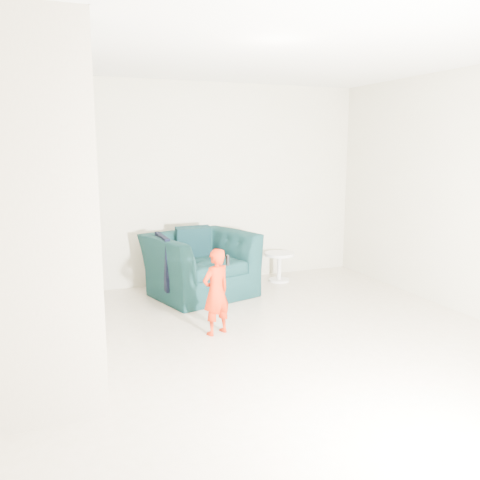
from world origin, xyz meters
name	(u,v)px	position (x,y,z in m)	size (l,w,h in m)	color
floor	(274,357)	(0.00, 0.00, 0.00)	(5.50, 5.50, 0.00)	tan
ceiling	(278,39)	(0.00, 0.00, 2.70)	(5.50, 5.50, 0.00)	silver
back_wall	(187,185)	(0.00, 2.75, 1.35)	(5.00, 5.00, 0.00)	#B1AA90
armchair	(200,265)	(-0.03, 2.10, 0.39)	(1.21, 1.06, 0.79)	black
toddler	(216,292)	(-0.29, 0.73, 0.44)	(0.32, 0.21, 0.87)	#A71E05
side_table	(279,262)	(1.18, 2.32, 0.27)	(0.41, 0.41, 0.41)	silver
staircase	(25,259)	(-2.00, 0.55, 0.95)	(1.02, 3.03, 3.62)	#ADA089
cushion	(192,243)	(-0.06, 2.35, 0.63)	(0.45, 0.13, 0.42)	black
throw	(163,261)	(-0.53, 2.02, 0.49)	(0.06, 0.57, 0.64)	black
phone	(228,260)	(-0.19, 0.68, 0.76)	(0.02, 0.05, 0.10)	black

